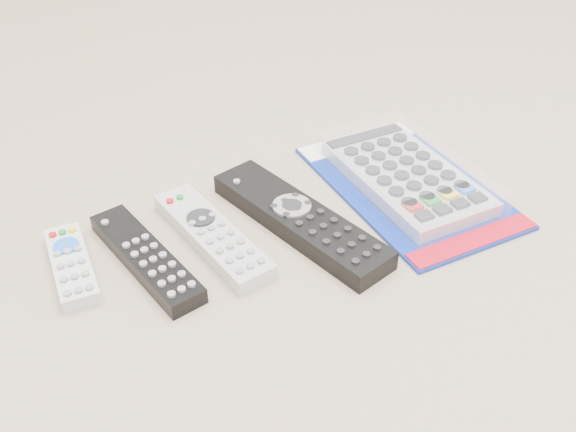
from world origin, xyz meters
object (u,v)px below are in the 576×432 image
remote_small_grey (71,265)px  remote_large_black (300,220)px  remote_slim_black (146,258)px  remote_silver_dvd (212,235)px  jumbo_remote_packaged (406,175)px

remote_small_grey → remote_large_black: 0.27m
remote_small_grey → remote_slim_black: size_ratio=0.69×
remote_silver_dvd → jumbo_remote_packaged: (0.27, -0.03, 0.01)m
remote_large_black → jumbo_remote_packaged: bearing=-9.0°
remote_small_grey → jumbo_remote_packaged: (0.43, -0.06, 0.01)m
remote_small_grey → remote_large_black: size_ratio=0.51×
remote_slim_black → jumbo_remote_packaged: 0.36m
remote_small_grey → remote_slim_black: bearing=-16.0°
remote_slim_black → remote_silver_dvd: size_ratio=0.97×
remote_small_grey → remote_silver_dvd: (0.16, -0.03, 0.00)m
jumbo_remote_packaged → remote_large_black: bearing=-174.2°
remote_slim_black → jumbo_remote_packaged: jumbo_remote_packaged is taller
remote_large_black → jumbo_remote_packaged: jumbo_remote_packaged is taller
remote_silver_dvd → jumbo_remote_packaged: size_ratio=0.66×
remote_large_black → remote_silver_dvd: bearing=152.6°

